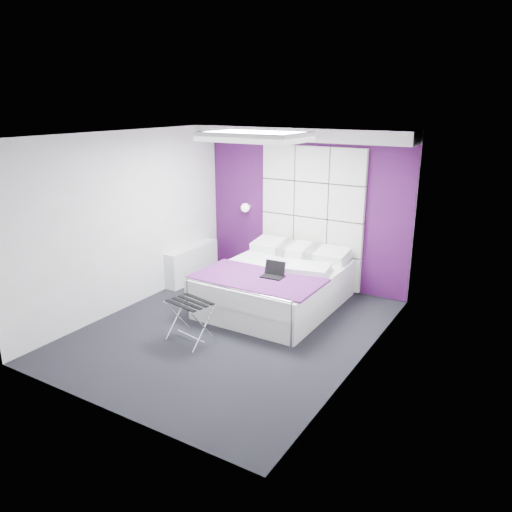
{
  "coord_description": "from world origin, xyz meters",
  "views": [
    {
      "loc": [
        3.49,
        -5.15,
        2.99
      ],
      "look_at": [
        0.17,
        0.35,
        0.99
      ],
      "focal_mm": 35.0,
      "sensor_mm": 36.0,
      "label": 1
    }
  ],
  "objects": [
    {
      "name": "luggage_rack",
      "position": [
        -0.27,
        -0.55,
        0.27
      ],
      "size": [
        0.55,
        0.41,
        0.54
      ],
      "rotation": [
        0.0,
        0.0,
        -0.2
      ],
      "color": "silver",
      "rests_on": "floor"
    },
    {
      "name": "radiator",
      "position": [
        -1.69,
        1.3,
        0.3
      ],
      "size": [
        0.22,
        1.2,
        0.6
      ],
      "primitive_type": "cube",
      "color": "silver",
      "rests_on": "floor"
    },
    {
      "name": "bed",
      "position": [
        0.11,
        1.05,
        0.32
      ],
      "size": [
        1.81,
        2.19,
        0.76
      ],
      "color": "silver",
      "rests_on": "floor"
    },
    {
      "name": "wall_lamp",
      "position": [
        -1.05,
        2.06,
        1.22
      ],
      "size": [
        0.15,
        0.15,
        0.15
      ],
      "primitive_type": "sphere",
      "color": "white",
      "rests_on": "wall_back"
    },
    {
      "name": "laptop",
      "position": [
        0.28,
        0.66,
        0.67
      ],
      "size": [
        0.3,
        0.22,
        0.22
      ],
      "rotation": [
        0.0,
        0.0,
        0.05
      ],
      "color": "black",
      "rests_on": "bed"
    },
    {
      "name": "skylight",
      "position": [
        0.0,
        0.6,
        2.55
      ],
      "size": [
        1.36,
        0.86,
        0.12
      ],
      "primitive_type": null,
      "color": "white",
      "rests_on": "ceiling"
    },
    {
      "name": "wall_right",
      "position": [
        1.8,
        0.0,
        1.3
      ],
      "size": [
        0.0,
        4.4,
        4.4
      ],
      "primitive_type": "plane",
      "rotation": [
        1.57,
        0.0,
        -1.57
      ],
      "color": "silver",
      "rests_on": "floor"
    },
    {
      "name": "headboard",
      "position": [
        0.15,
        2.14,
        1.17
      ],
      "size": [
        1.8,
        0.08,
        2.3
      ],
      "primitive_type": null,
      "color": "silver",
      "rests_on": "wall_back"
    },
    {
      "name": "wall_back",
      "position": [
        0.0,
        2.2,
        1.3
      ],
      "size": [
        3.6,
        0.0,
        3.6
      ],
      "primitive_type": "plane",
      "rotation": [
        1.57,
        0.0,
        0.0
      ],
      "color": "silver",
      "rests_on": "floor"
    },
    {
      "name": "ceiling",
      "position": [
        0.0,
        0.0,
        2.6
      ],
      "size": [
        4.4,
        4.4,
        0.0
      ],
      "primitive_type": "plane",
      "rotation": [
        3.14,
        0.0,
        0.0
      ],
      "color": "white",
      "rests_on": "wall_back"
    },
    {
      "name": "nightstand",
      "position": [
        -0.6,
        2.02,
        0.56
      ],
      "size": [
        0.46,
        0.36,
        0.05
      ],
      "primitive_type": "cube",
      "color": "silver",
      "rests_on": "wall_back"
    },
    {
      "name": "wall_left",
      "position": [
        -1.8,
        0.0,
        1.3
      ],
      "size": [
        0.0,
        4.4,
        4.4
      ],
      "primitive_type": "plane",
      "rotation": [
        1.57,
        0.0,
        1.57
      ],
      "color": "silver",
      "rests_on": "floor"
    },
    {
      "name": "accent_wall",
      "position": [
        0.0,
        2.19,
        1.3
      ],
      "size": [
        3.58,
        0.02,
        2.58
      ],
      "primitive_type": "cube",
      "color": "#421047",
      "rests_on": "wall_back"
    },
    {
      "name": "floor",
      "position": [
        0.0,
        0.0,
        0.0
      ],
      "size": [
        4.4,
        4.4,
        0.0
      ],
      "primitive_type": "plane",
      "color": "black",
      "rests_on": "ground"
    },
    {
      "name": "soffit",
      "position": [
        0.0,
        1.95,
        2.5
      ],
      "size": [
        3.58,
        0.5,
        0.2
      ],
      "primitive_type": "cube",
      "color": "silver",
      "rests_on": "wall_back"
    }
  ]
}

